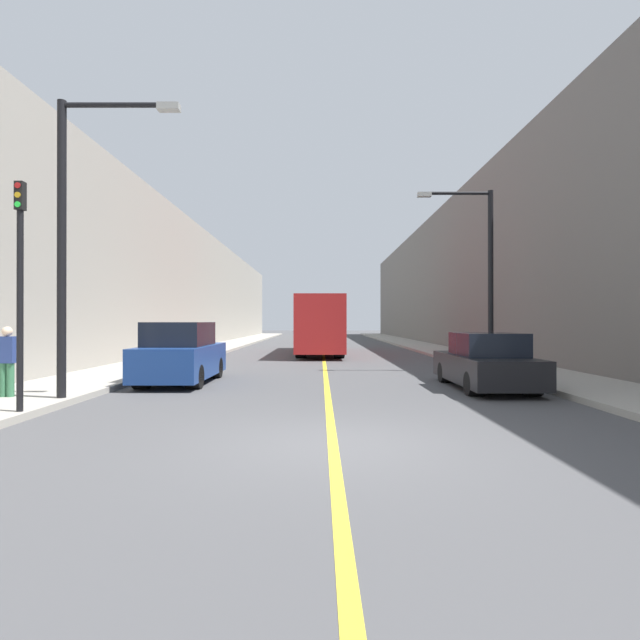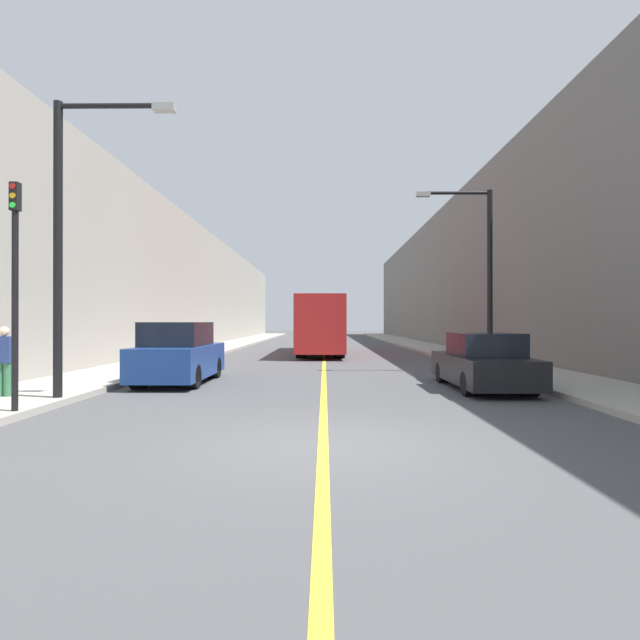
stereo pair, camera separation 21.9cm
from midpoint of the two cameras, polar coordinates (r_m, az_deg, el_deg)
ground_plane at (r=7.86m, az=0.67°, el=-14.03°), size 200.00×200.00×0.00m
sidewalk_left at (r=38.35m, az=-10.78°, el=-2.89°), size 2.97×72.00×0.15m
sidewalk_right at (r=38.39m, az=11.07°, el=-2.89°), size 2.97×72.00×0.15m
building_row_left at (r=39.19m, az=-15.80°, el=3.45°), size 4.00×72.00×8.73m
building_row_right at (r=39.30m, az=16.07°, el=4.66°), size 4.00×72.00×10.41m
road_center_line at (r=37.68m, az=0.15°, el=-3.05°), size 0.16×72.00×0.01m
bus at (r=29.39m, az=-0.19°, el=-0.48°), size 2.52×11.69×3.23m
parked_suv_left at (r=15.88m, az=-15.95°, el=-3.86°), size 1.88×4.43×1.87m
car_right_near at (r=14.74m, az=18.02°, el=-4.76°), size 1.87×4.56×1.57m
street_lamp_left at (r=12.87m, az=-26.74°, el=9.66°), size 2.79×0.24×6.76m
street_lamp_right at (r=19.33m, az=17.83°, el=6.02°), size 2.79×0.24×6.55m
traffic_light at (r=11.27m, az=-31.53°, el=3.27°), size 0.16×0.18×4.43m
pedestrian at (r=13.64m, az=-32.53°, el=-3.91°), size 0.36×0.23×1.61m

